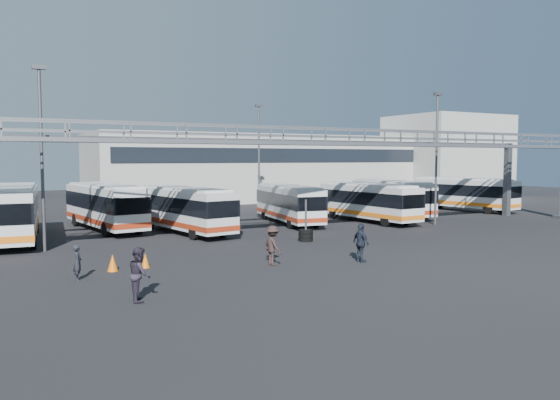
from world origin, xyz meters
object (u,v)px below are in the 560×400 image
bus_9 (463,193)px  cone_left (145,261)px  light_pole_back (259,152)px  bus_2 (105,205)px  bus_1 (13,211)px  pedestrian_c (273,245)px  pedestrian_a (78,263)px  light_pole_mid (437,151)px  bus_3 (184,208)px  pedestrian_d (361,243)px  bus_7 (391,196)px  bus_6 (368,201)px  tire_stack (306,234)px  light_pole_left (41,148)px  pedestrian_b (140,274)px  cone_right (113,263)px  bus_5 (289,202)px

bus_9 → cone_left: size_ratio=15.98×
light_pole_back → bus_2: size_ratio=0.92×
bus_1 → pedestrian_c: bus_1 is taller
cone_left → pedestrian_a: bearing=-157.6°
light_pole_mid → bus_3: (-18.76, 4.63, -3.97)m
bus_3 → pedestrian_d: (4.41, -14.45, -0.78)m
light_pole_mid → bus_7: 7.59m
bus_2 → pedestrian_c: 17.88m
bus_1 → pedestrian_c: 17.89m
bus_6 → tire_stack: size_ratio=3.98×
bus_6 → pedestrian_d: bearing=-131.7°
bus_3 → bus_2: bearing=128.1°
light_pole_left → pedestrian_b: light_pole_left is taller
pedestrian_a → bus_9: bearing=-59.0°
pedestrian_c → light_pole_mid: bearing=-69.9°
pedestrian_b → cone_right: (0.16, 5.82, -0.59)m
bus_9 → pedestrian_b: (-36.52, -19.30, -0.80)m
light_pole_mid → pedestrian_c: bearing=-155.6°
bus_1 → light_pole_mid: bearing=-6.1°
bus_5 → cone_right: (-16.02, -12.31, -1.29)m
tire_stack → cone_right: bearing=-163.5°
bus_2 → bus_9: size_ratio=1.02×
tire_stack → light_pole_back: bearing=73.4°
bus_6 → pedestrian_b: size_ratio=5.26×
cone_right → light_pole_left: bearing=107.6°
light_pole_back → bus_6: light_pole_back is taller
light_pole_left → tire_stack: size_ratio=3.92×
bus_7 → pedestrian_b: size_ratio=5.49×
pedestrian_a → pedestrian_c: (8.81, -0.96, 0.20)m
bus_3 → pedestrian_c: size_ratio=5.55×
bus_1 → bus_9: (40.00, 1.42, -0.13)m
pedestrian_a → tire_stack: 15.00m
light_pole_back → tire_stack: size_ratio=3.92×
bus_1 → bus_6: (25.95, -1.75, -0.20)m
bus_6 → pedestrian_d: bus_6 is taller
bus_1 → tire_stack: bus_1 is taller
bus_7 → bus_9: bearing=13.5°
bus_2 → bus_5: 13.89m
bus_2 → pedestrian_a: bus_2 is taller
bus_2 → bus_6: 20.46m
light_pole_mid → bus_1: light_pole_mid is taller
light_pole_left → cone_left: size_ratio=14.96×
pedestrian_d → cone_left: (-9.83, 3.67, -0.63)m
pedestrian_c → pedestrian_b: bearing=112.1°
light_pole_mid → pedestrian_d: (-14.36, -9.82, -4.75)m
tire_stack → pedestrian_a: bearing=-160.8°
light_pole_left → light_pole_mid: 28.02m
cone_right → light_pole_mid: bearing=13.6°
light_pole_left → pedestrian_b: bearing=-80.7°
bus_5 → pedestrian_a: (-17.69, -13.54, -0.92)m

